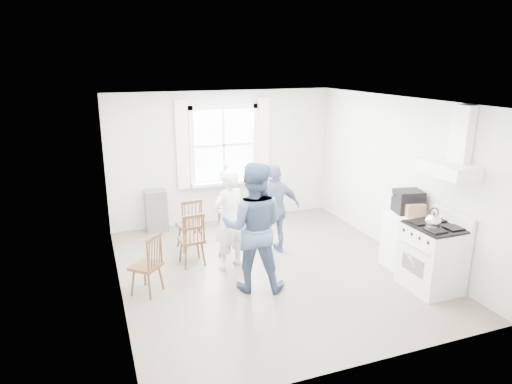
{
  "coord_description": "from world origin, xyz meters",
  "views": [
    {
      "loc": [
        -2.49,
        -6.03,
        3.15
      ],
      "look_at": [
        -0.17,
        0.2,
        1.22
      ],
      "focal_mm": 32.0,
      "sensor_mm": 36.0,
      "label": 1
    }
  ],
  "objects_px": {
    "windsor_chair_b": "(193,234)",
    "person_left": "(229,219)",
    "low_cabinet": "(404,241)",
    "windsor_chair_a": "(191,219)",
    "person_right": "(275,209)",
    "gas_stove": "(432,257)",
    "person_mid": "(254,227)",
    "windsor_chair_c": "(151,258)",
    "stereo_stack": "(408,201)"
  },
  "relations": [
    {
      "from": "gas_stove",
      "to": "windsor_chair_a",
      "type": "relative_size",
      "value": 1.22
    },
    {
      "from": "low_cabinet",
      "to": "person_left",
      "type": "height_order",
      "value": "person_left"
    },
    {
      "from": "windsor_chair_b",
      "to": "person_mid",
      "type": "distance_m",
      "value": 1.25
    },
    {
      "from": "windsor_chair_c",
      "to": "person_left",
      "type": "relative_size",
      "value": 0.56
    },
    {
      "from": "low_cabinet",
      "to": "windsor_chair_c",
      "type": "bearing_deg",
      "value": 172.33
    },
    {
      "from": "low_cabinet",
      "to": "windsor_chair_a",
      "type": "xyz_separation_m",
      "value": [
        -2.95,
        1.84,
        0.11
      ]
    },
    {
      "from": "gas_stove",
      "to": "windsor_chair_b",
      "type": "distance_m",
      "value": 3.55
    },
    {
      "from": "person_mid",
      "to": "stereo_stack",
      "type": "bearing_deg",
      "value": -159.92
    },
    {
      "from": "gas_stove",
      "to": "person_mid",
      "type": "distance_m",
      "value": 2.56
    },
    {
      "from": "stereo_stack",
      "to": "windsor_chair_b",
      "type": "distance_m",
      "value": 3.35
    },
    {
      "from": "stereo_stack",
      "to": "windsor_chair_b",
      "type": "xyz_separation_m",
      "value": [
        -3.1,
        1.16,
        -0.53
      ]
    },
    {
      "from": "person_left",
      "to": "person_mid",
      "type": "height_order",
      "value": "person_mid"
    },
    {
      "from": "windsor_chair_a",
      "to": "person_right",
      "type": "bearing_deg",
      "value": -23.85
    },
    {
      "from": "windsor_chair_a",
      "to": "person_left",
      "type": "xyz_separation_m",
      "value": [
        0.4,
        -0.87,
        0.23
      ]
    },
    {
      "from": "low_cabinet",
      "to": "windsor_chair_a",
      "type": "bearing_deg",
      "value": 148.03
    },
    {
      "from": "windsor_chair_b",
      "to": "windsor_chair_c",
      "type": "bearing_deg",
      "value": -137.14
    },
    {
      "from": "person_left",
      "to": "person_right",
      "type": "relative_size",
      "value": 1.03
    },
    {
      "from": "person_right",
      "to": "stereo_stack",
      "type": "bearing_deg",
      "value": 142.76
    },
    {
      "from": "gas_stove",
      "to": "person_left",
      "type": "distance_m",
      "value": 3.01
    },
    {
      "from": "gas_stove",
      "to": "stereo_stack",
      "type": "relative_size",
      "value": 2.43
    },
    {
      "from": "windsor_chair_b",
      "to": "person_left",
      "type": "relative_size",
      "value": 0.56
    },
    {
      "from": "windsor_chair_b",
      "to": "person_right",
      "type": "bearing_deg",
      "value": 2.91
    },
    {
      "from": "windsor_chair_b",
      "to": "windsor_chair_c",
      "type": "xyz_separation_m",
      "value": [
        -0.74,
        -0.68,
        0.0
      ]
    },
    {
      "from": "windsor_chair_b",
      "to": "person_left",
      "type": "distance_m",
      "value": 0.62
    },
    {
      "from": "windsor_chair_c",
      "to": "person_right",
      "type": "height_order",
      "value": "person_right"
    },
    {
      "from": "stereo_stack",
      "to": "windsor_chair_a",
      "type": "xyz_separation_m",
      "value": [
        -2.98,
        1.81,
        -0.52
      ]
    },
    {
      "from": "person_mid",
      "to": "person_right",
      "type": "distance_m",
      "value": 1.33
    },
    {
      "from": "gas_stove",
      "to": "windsor_chair_a",
      "type": "bearing_deg",
      "value": 138.6
    },
    {
      "from": "windsor_chair_a",
      "to": "windsor_chair_c",
      "type": "bearing_deg",
      "value": -122.71
    },
    {
      "from": "low_cabinet",
      "to": "person_mid",
      "type": "height_order",
      "value": "person_mid"
    },
    {
      "from": "stereo_stack",
      "to": "person_mid",
      "type": "height_order",
      "value": "person_mid"
    },
    {
      "from": "windsor_chair_b",
      "to": "person_mid",
      "type": "bearing_deg",
      "value": -57.43
    },
    {
      "from": "windsor_chair_a",
      "to": "person_right",
      "type": "xyz_separation_m",
      "value": [
        1.3,
        -0.57,
        0.21
      ]
    },
    {
      "from": "stereo_stack",
      "to": "person_left",
      "type": "xyz_separation_m",
      "value": [
        -2.58,
        0.94,
        -0.28
      ]
    },
    {
      "from": "gas_stove",
      "to": "windsor_chair_a",
      "type": "xyz_separation_m",
      "value": [
        -2.88,
        2.54,
        0.08
      ]
    },
    {
      "from": "windsor_chair_a",
      "to": "person_mid",
      "type": "distance_m",
      "value": 1.77
    },
    {
      "from": "windsor_chair_a",
      "to": "person_right",
      "type": "relative_size",
      "value": 0.6
    },
    {
      "from": "low_cabinet",
      "to": "person_mid",
      "type": "relative_size",
      "value": 0.49
    },
    {
      "from": "gas_stove",
      "to": "windsor_chair_c",
      "type": "xyz_separation_m",
      "value": [
        -3.74,
        1.21,
        0.06
      ]
    },
    {
      "from": "gas_stove",
      "to": "person_right",
      "type": "height_order",
      "value": "person_right"
    },
    {
      "from": "low_cabinet",
      "to": "person_mid",
      "type": "xyz_separation_m",
      "value": [
        -2.43,
        0.19,
        0.47
      ]
    },
    {
      "from": "stereo_stack",
      "to": "windsor_chair_a",
      "type": "bearing_deg",
      "value": 148.79
    },
    {
      "from": "windsor_chair_a",
      "to": "windsor_chair_c",
      "type": "distance_m",
      "value": 1.58
    },
    {
      "from": "low_cabinet",
      "to": "person_right",
      "type": "xyz_separation_m",
      "value": [
        -1.66,
        1.27,
        0.32
      ]
    },
    {
      "from": "low_cabinet",
      "to": "person_right",
      "type": "height_order",
      "value": "person_right"
    },
    {
      "from": "low_cabinet",
      "to": "windsor_chair_b",
      "type": "height_order",
      "value": "low_cabinet"
    },
    {
      "from": "low_cabinet",
      "to": "windsor_chair_c",
      "type": "xyz_separation_m",
      "value": [
        -3.81,
        0.51,
        0.09
      ]
    },
    {
      "from": "windsor_chair_a",
      "to": "windsor_chair_c",
      "type": "relative_size",
      "value": 1.03
    },
    {
      "from": "low_cabinet",
      "to": "person_left",
      "type": "relative_size",
      "value": 0.57
    },
    {
      "from": "windsor_chair_b",
      "to": "person_right",
      "type": "distance_m",
      "value": 1.43
    }
  ]
}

